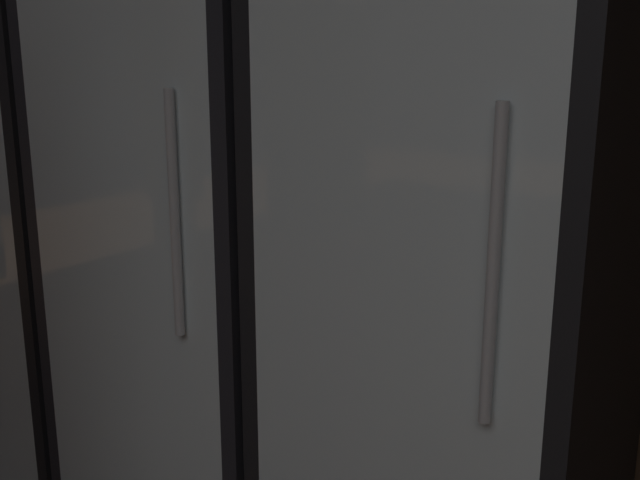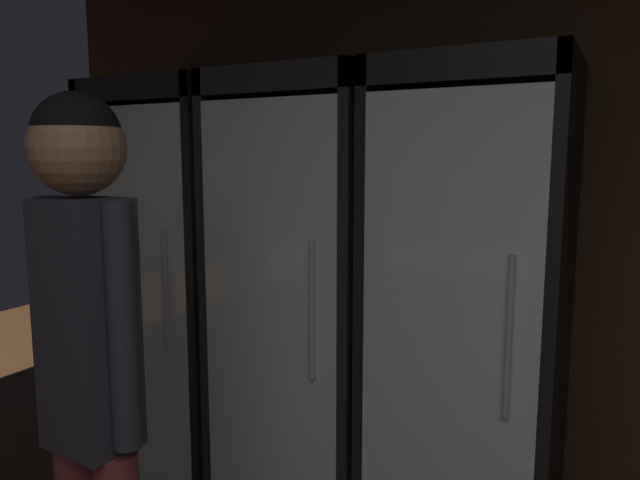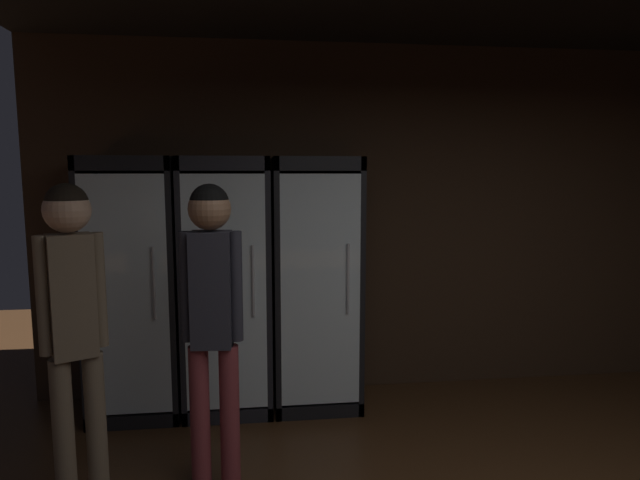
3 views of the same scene
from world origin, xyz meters
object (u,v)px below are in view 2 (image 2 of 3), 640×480
at_px(cooler_far_left, 185,296).
at_px(cooler_left, 309,314).
at_px(cooler_center, 470,337).
at_px(shopper_near, 89,355).

height_order(cooler_far_left, cooler_left, same).
distance_m(cooler_left, cooler_center, 0.67).
relative_size(cooler_center, shopper_near, 1.10).
bearing_deg(cooler_left, cooler_center, 0.14).
relative_size(cooler_left, cooler_center, 1.00).
bearing_deg(cooler_far_left, shopper_near, -59.87).
bearing_deg(shopper_near, cooler_center, 57.95).
height_order(cooler_center, shopper_near, cooler_center).
xyz_separation_m(cooler_far_left, cooler_left, (0.67, -0.00, -0.00)).
relative_size(cooler_far_left, shopper_near, 1.10).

